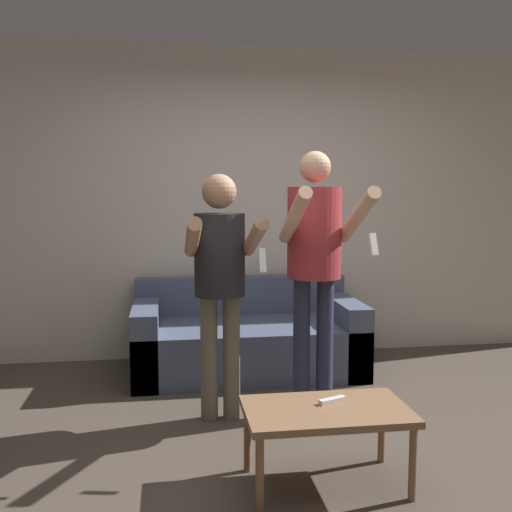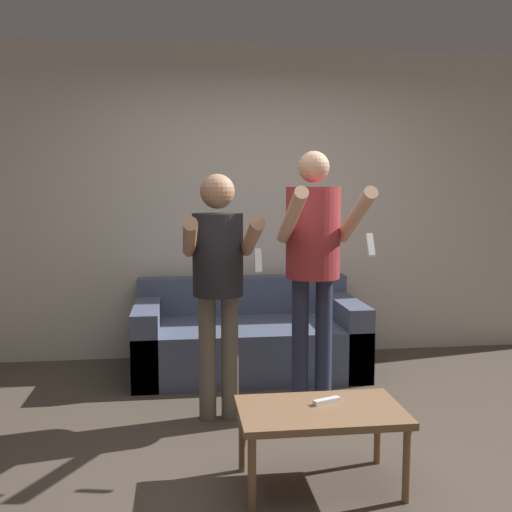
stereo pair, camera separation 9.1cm
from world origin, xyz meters
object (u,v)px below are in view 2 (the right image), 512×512
coffee_table (321,417)px  remote_on_table (327,401)px  person_standing_left (218,269)px  person_standing_right (314,250)px  couch (248,340)px

coffee_table → remote_on_table: (0.05, 0.06, 0.06)m
person_standing_left → person_standing_right: person_standing_right is taller
couch → coffee_table: couch is taller
remote_on_table → person_standing_right: bearing=82.0°
person_standing_right → remote_on_table: 1.10m
couch → person_standing_left: size_ratio=1.15×
couch → coffee_table: 1.97m
couch → person_standing_left: person_standing_left is taller
person_standing_right → remote_on_table: size_ratio=11.27×
couch → person_standing_right: bearing=-73.5°
remote_on_table → person_standing_left: bearing=119.7°
couch → person_standing_left: (-0.31, -1.04, 0.73)m
couch → coffee_table: bearing=-86.0°
person_standing_left → coffee_table: person_standing_left is taller
couch → remote_on_table: 1.91m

